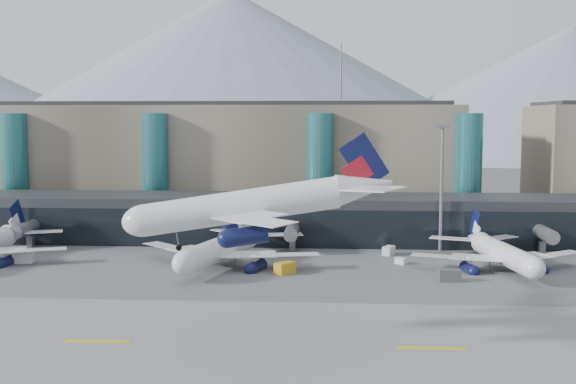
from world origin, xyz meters
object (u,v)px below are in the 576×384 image
object	(u,v)px
veh_d	(389,251)
veh_g	(401,261)
jet_parked_right	(497,245)
veh_a	(23,258)
veh_c	(450,275)
lightmast_mid	(442,180)
jet_parked_mid	(228,239)
hero_jet	(269,195)
veh_b	(234,250)
veh_h	(285,268)

from	to	relation	value
veh_d	veh_g	world-z (taller)	veh_d
jet_parked_right	veh_g	xyz separation A→B (m)	(-17.09, 1.80, -3.49)
veh_a	veh_d	bearing A→B (deg)	0.05
jet_parked_right	veh_c	world-z (taller)	jet_parked_right
lightmast_mid	jet_parked_mid	size ratio (longest dim) A/B	0.68
hero_jet	jet_parked_right	world-z (taller)	hero_jet
jet_parked_mid	veh_d	world-z (taller)	jet_parked_mid
jet_parked_right	veh_b	distance (m)	50.42
lightmast_mid	veh_g	bearing A→B (deg)	-123.55
veh_a	veh_b	world-z (taller)	veh_a
jet_parked_right	veh_a	world-z (taller)	jet_parked_right
jet_parked_mid	veh_d	distance (m)	32.30
jet_parked_mid	veh_g	size ratio (longest dim) A/B	18.39
veh_b	veh_h	size ratio (longest dim) A/B	0.74
veh_c	veh_h	size ratio (longest dim) A/B	0.98
veh_c	veh_d	xyz separation A→B (m)	(-8.36, 22.52, -0.13)
lightmast_mid	veh_g	distance (m)	21.62
veh_a	veh_b	distance (m)	39.82
lightmast_mid	veh_a	bearing A→B (deg)	-167.72
veh_b	jet_parked_mid	bearing A→B (deg)	-179.62
veh_c	veh_g	world-z (taller)	veh_c
jet_parked_right	veh_d	size ratio (longest dim) A/B	11.07
lightmast_mid	veh_g	xyz separation A→B (m)	(-9.19, -13.86, -13.82)
veh_d	veh_g	size ratio (longest dim) A/B	1.48
hero_jet	jet_parked_mid	size ratio (longest dim) A/B	0.89
veh_h	jet_parked_right	bearing A→B (deg)	-38.28
lightmast_mid	jet_parked_mid	world-z (taller)	lightmast_mid
hero_jet	veh_g	bearing A→B (deg)	60.43
jet_parked_mid	veh_a	xyz separation A→B (m)	(-38.30, -1.74, -3.57)
veh_a	veh_b	bearing A→B (deg)	7.28
veh_a	veh_d	xyz separation A→B (m)	(68.61, 12.26, -0.13)
veh_g	veh_d	bearing A→B (deg)	139.46
jet_parked_mid	veh_h	xyz separation A→B (m)	(11.03, -7.96, -3.56)
veh_g	veh_h	bearing A→B (deg)	-115.68
veh_d	veh_h	size ratio (longest dim) A/B	0.83
veh_b	veh_c	bearing A→B (deg)	-120.88
lightmast_mid	veh_a	distance (m)	82.32
jet_parked_mid	veh_c	bearing A→B (deg)	-91.03
hero_jet	veh_h	size ratio (longest dim) A/B	9.24
jet_parked_right	veh_c	xyz separation A→B (m)	(-10.28, -11.88, -3.10)
hero_jet	veh_h	xyz separation A→B (m)	(-0.74, 38.20, -16.85)
lightmast_mid	veh_g	world-z (taller)	lightmast_mid
jet_parked_mid	jet_parked_right	size ratio (longest dim) A/B	1.12
lightmast_mid	jet_parked_right	world-z (taller)	lightmast_mid
veh_a	veh_d	size ratio (longest dim) A/B	1.17
veh_d	veh_a	bearing A→B (deg)	126.79
veh_a	veh_g	distance (m)	70.25
hero_jet	veh_a	distance (m)	69.03
lightmast_mid	veh_d	bearing A→B (deg)	-154.96
jet_parked_right	veh_b	xyz separation A→B (m)	(-49.26, 10.26, -3.32)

